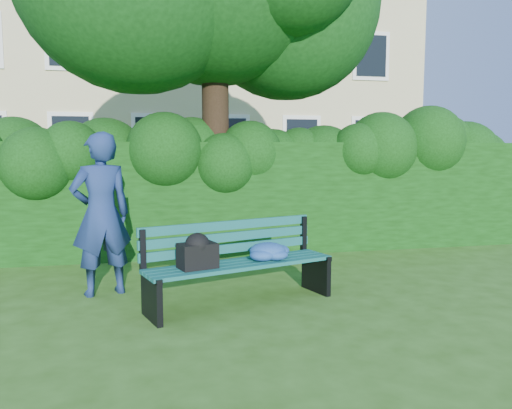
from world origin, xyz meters
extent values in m
plane|color=#315A18|center=(0.00, 0.00, 0.00)|extent=(80.00, 80.00, 0.00)
cube|color=tan|center=(0.00, 14.00, 6.00)|extent=(16.00, 8.00, 12.00)
cube|color=white|center=(-3.60, 9.98, 2.00)|extent=(1.30, 0.08, 1.60)
cube|color=black|center=(-3.60, 9.94, 2.00)|extent=(1.05, 0.04, 1.35)
cube|color=white|center=(-1.20, 9.98, 2.00)|extent=(1.30, 0.08, 1.60)
cube|color=black|center=(-1.20, 9.94, 2.00)|extent=(1.05, 0.04, 1.35)
cube|color=white|center=(1.20, 9.98, 2.00)|extent=(1.30, 0.08, 1.60)
cube|color=black|center=(1.20, 9.94, 2.00)|extent=(1.05, 0.04, 1.35)
cube|color=white|center=(3.60, 9.98, 2.00)|extent=(1.30, 0.08, 1.60)
cube|color=black|center=(3.60, 9.94, 2.00)|extent=(1.05, 0.04, 1.35)
cube|color=white|center=(6.00, 9.98, 2.00)|extent=(1.30, 0.08, 1.60)
cube|color=black|center=(6.00, 9.94, 2.00)|extent=(1.05, 0.04, 1.35)
cube|color=white|center=(-3.60, 9.98, 4.80)|extent=(1.30, 0.08, 1.60)
cube|color=black|center=(-3.60, 9.94, 4.80)|extent=(1.05, 0.04, 1.35)
cube|color=white|center=(-1.20, 9.98, 4.80)|extent=(1.30, 0.08, 1.60)
cube|color=black|center=(-1.20, 9.94, 4.80)|extent=(1.05, 0.04, 1.35)
cube|color=white|center=(1.20, 9.98, 4.80)|extent=(1.30, 0.08, 1.60)
cube|color=black|center=(1.20, 9.94, 4.80)|extent=(1.05, 0.04, 1.35)
cube|color=white|center=(3.60, 9.98, 4.80)|extent=(1.30, 0.08, 1.60)
cube|color=black|center=(3.60, 9.94, 4.80)|extent=(1.05, 0.04, 1.35)
cube|color=white|center=(6.00, 9.98, 4.80)|extent=(1.30, 0.08, 1.60)
cube|color=black|center=(6.00, 9.94, 4.80)|extent=(1.05, 0.04, 1.35)
cube|color=black|center=(0.00, 2.20, 0.90)|extent=(10.00, 1.00, 1.80)
cylinder|color=black|center=(-0.32, 2.20, 2.24)|extent=(0.43, 0.43, 4.47)
sphere|color=#0E380F|center=(0.98, 2.60, 4.11)|extent=(3.15, 3.15, 3.15)
cube|color=#0F4C4D|center=(-0.40, -0.87, 0.45)|extent=(2.04, 0.73, 0.04)
cube|color=#0F4C4D|center=(-0.43, -0.76, 0.45)|extent=(2.04, 0.73, 0.04)
cube|color=#0F4C4D|center=(-0.47, -0.64, 0.45)|extent=(2.04, 0.73, 0.04)
cube|color=#0F4C4D|center=(-0.50, -0.53, 0.45)|extent=(2.04, 0.73, 0.04)
cube|color=#0F4C4D|center=(-0.53, -0.45, 0.58)|extent=(2.02, 0.67, 0.10)
cube|color=#0F4C4D|center=(-0.53, -0.44, 0.71)|extent=(2.02, 0.67, 0.10)
cube|color=#0F4C4D|center=(-0.53, -0.43, 0.84)|extent=(2.02, 0.67, 0.10)
cube|color=black|center=(-1.41, -1.00, 0.22)|extent=(0.21, 0.49, 0.44)
cube|color=black|center=(-1.49, -0.75, 0.65)|extent=(0.08, 0.08, 0.45)
cube|color=black|center=(-1.39, -1.05, 0.44)|extent=(0.18, 0.42, 0.05)
cube|color=black|center=(0.51, -0.40, 0.22)|extent=(0.21, 0.49, 0.44)
cube|color=black|center=(0.43, -0.15, 0.65)|extent=(0.08, 0.08, 0.45)
cube|color=black|center=(0.52, -0.44, 0.44)|extent=(0.18, 0.42, 0.05)
cube|color=white|center=(-0.89, -0.89, 0.48)|extent=(0.21, 0.18, 0.02)
cube|color=black|center=(-0.94, -0.85, 0.60)|extent=(0.44, 0.35, 0.26)
imported|color=navy|center=(-1.95, 0.04, 0.94)|extent=(0.80, 0.65, 1.89)
camera|label=1|loc=(-1.43, -5.90, 1.68)|focal=35.00mm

